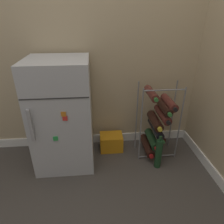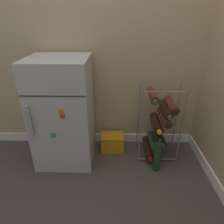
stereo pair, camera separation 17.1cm
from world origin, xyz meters
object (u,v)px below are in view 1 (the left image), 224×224
object	(u,v)px
wine_rack	(157,123)
soda_box	(111,142)
loose_bottle_floor	(159,153)
mini_fridge	(63,115)

from	to	relation	value
wine_rack	soda_box	distance (m)	0.50
wine_rack	loose_bottle_floor	world-z (taller)	wine_rack
loose_bottle_floor	mini_fridge	bearing A→B (deg)	167.68
wine_rack	soda_box	bearing A→B (deg)	167.00
mini_fridge	loose_bottle_floor	distance (m)	0.90
mini_fridge	wine_rack	size ratio (longest dim) A/B	1.33
mini_fridge	wine_rack	bearing A→B (deg)	1.70
wine_rack	soda_box	xyz separation A→B (m)	(-0.42, 0.10, -0.26)
mini_fridge	wine_rack	world-z (taller)	mini_fridge
wine_rack	loose_bottle_floor	xyz separation A→B (m)	(-0.02, -0.20, -0.19)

